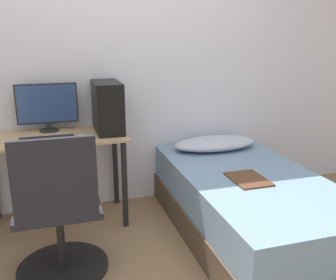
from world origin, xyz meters
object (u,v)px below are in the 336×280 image
object	(u,v)px
bed	(249,206)
keyboard	(47,139)
pc_tower	(107,107)
monitor	(47,106)
office_chair	(59,223)

from	to	relation	value
bed	keyboard	bearing A→B (deg)	159.23
pc_tower	monitor	bearing A→B (deg)	162.96
bed	office_chair	bearing A→B (deg)	-175.81
office_chair	monitor	xyz separation A→B (m)	(-0.03, 0.92, 0.57)
office_chair	bed	xyz separation A→B (m)	(1.37, 0.10, -0.12)
office_chair	pc_tower	world-z (taller)	pc_tower
pc_tower	keyboard	bearing A→B (deg)	-163.37
monitor	pc_tower	distance (m)	0.48
bed	monitor	xyz separation A→B (m)	(-1.40, 0.82, 0.69)
keyboard	pc_tower	world-z (taller)	pc_tower
office_chair	bed	bearing A→B (deg)	4.19
bed	pc_tower	size ratio (longest dim) A/B	4.17
pc_tower	bed	bearing A→B (deg)	-35.89
bed	monitor	world-z (taller)	monitor
bed	keyboard	world-z (taller)	keyboard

